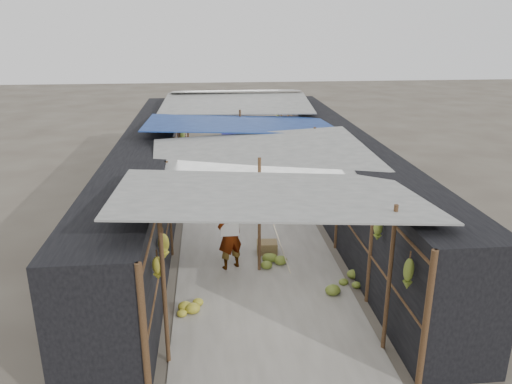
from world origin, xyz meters
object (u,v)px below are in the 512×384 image
object	(u,v)px
shopper_blue	(250,195)
black_basin	(292,185)
vendor_elderly	(230,235)
vendor_seated	(281,197)
crate_near	(267,247)

from	to	relation	value
shopper_blue	black_basin	bearing A→B (deg)	72.97
black_basin	vendor_elderly	xyz separation A→B (m)	(-2.34, -5.58, 0.71)
shopper_blue	vendor_seated	bearing A→B (deg)	40.29
crate_near	shopper_blue	distance (m)	2.33
vendor_elderly	vendor_seated	size ratio (longest dim) A/B	1.78
black_basin	vendor_seated	xyz separation A→B (m)	(-0.70, -2.19, 0.36)
crate_near	black_basin	world-z (taller)	crate_near
crate_near	shopper_blue	world-z (taller)	shopper_blue
vendor_seated	shopper_blue	bearing A→B (deg)	-67.51
crate_near	vendor_seated	xyz separation A→B (m)	(0.72, 2.70, 0.30)
vendor_elderly	black_basin	bearing A→B (deg)	-139.50
crate_near	black_basin	distance (m)	5.09
vendor_elderly	shopper_blue	bearing A→B (deg)	-130.16
crate_near	vendor_elderly	xyz separation A→B (m)	(-0.92, -0.69, 0.66)
black_basin	vendor_elderly	bearing A→B (deg)	-112.74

